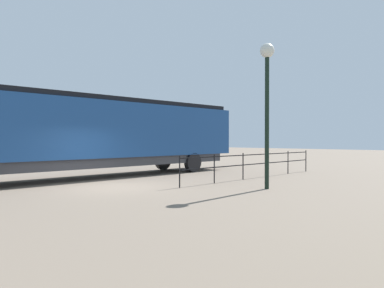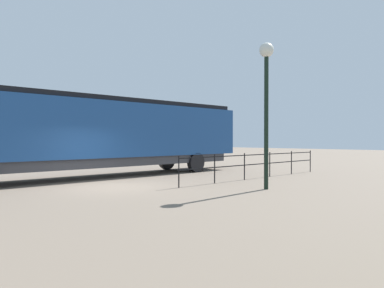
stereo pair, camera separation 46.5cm
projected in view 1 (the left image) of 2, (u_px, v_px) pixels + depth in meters
name	position (u px, v px, depth m)	size (l,w,h in m)	color
ground_plane	(111.00, 187.00, 14.45)	(120.00, 120.00, 0.00)	#756656
locomotive	(104.00, 132.00, 18.37)	(2.86, 17.14, 3.89)	navy
lamp_post	(267.00, 83.00, 13.89)	(0.54, 0.54, 5.45)	black
platform_fence	(256.00, 161.00, 17.92)	(0.05, 10.23, 1.22)	black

